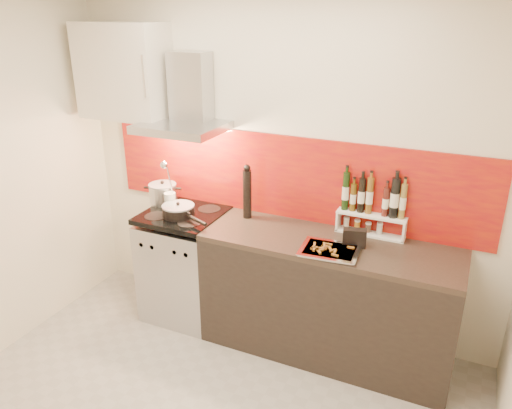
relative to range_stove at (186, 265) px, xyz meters
The scene contains 13 objects.
back_wall 1.15m from the range_stove, 23.53° to the left, with size 3.40×0.02×2.60m, color silver.
backsplash 1.12m from the range_stove, 21.33° to the left, with size 3.00×0.02×0.64m, color maroon.
range_stove is the anchor object (origin of this frame).
counter 1.20m from the range_stove, ahead, with size 1.80×0.60×0.90m.
range_hood 1.31m from the range_stove, 90.00° to the left, with size 0.62×0.50×0.61m.
upper_cabinet 1.61m from the range_stove, 166.72° to the left, with size 0.70×0.35×0.72m, color beige.
stock_pot 0.62m from the range_stove, 156.79° to the left, with size 0.23×0.23×0.19m.
saute_pan 0.52m from the range_stove, 79.12° to the right, with size 0.46×0.28×0.12m.
utensil_jar 0.60m from the range_stove, behind, with size 0.09×0.14×0.43m.
pepper_mill 0.84m from the range_stove, 17.34° to the left, with size 0.07×0.07×0.42m.
step_shelf 1.59m from the range_stove, ahead, with size 0.49×0.13×0.44m.
caddy_box 1.46m from the range_stove, ahead, with size 0.16×0.07×0.13m, color black.
baking_tray 1.34m from the range_stove, ahead, with size 0.41×0.33×0.03m.
Camera 1 is at (1.33, -1.94, 2.43)m, focal length 35.00 mm.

